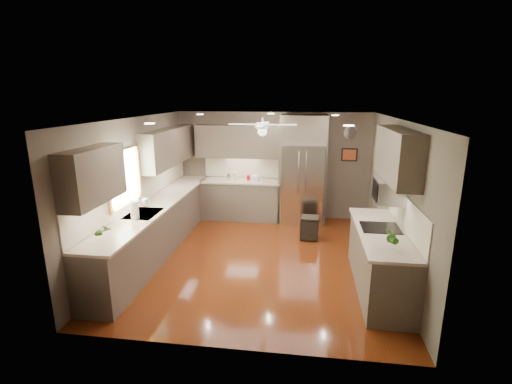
% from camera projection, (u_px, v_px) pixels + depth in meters
% --- Properties ---
extents(floor, '(5.00, 5.00, 0.00)m').
position_uv_depth(floor, '(260.00, 258.00, 6.73)').
color(floor, '#462109').
rests_on(floor, ground).
extents(ceiling, '(5.00, 5.00, 0.00)m').
position_uv_depth(ceiling, '(260.00, 119.00, 6.09)').
color(ceiling, white).
rests_on(ceiling, ground).
extents(wall_back, '(4.50, 0.00, 4.50)m').
position_uv_depth(wall_back, '(273.00, 166.00, 8.80)').
color(wall_back, brown).
rests_on(wall_back, ground).
extents(wall_front, '(4.50, 0.00, 4.50)m').
position_uv_depth(wall_front, '(232.00, 250.00, 4.01)').
color(wall_front, brown).
rests_on(wall_front, ground).
extents(wall_left, '(0.00, 5.00, 5.00)m').
position_uv_depth(wall_left, '(137.00, 188.00, 6.70)').
color(wall_left, brown).
rests_on(wall_left, ground).
extents(wall_right, '(0.00, 5.00, 5.00)m').
position_uv_depth(wall_right, '(395.00, 197.00, 6.12)').
color(wall_right, brown).
rests_on(wall_right, ground).
extents(canister_b, '(0.12, 0.12, 0.14)m').
position_uv_depth(canister_b, '(229.00, 177.00, 8.73)').
color(canister_b, silver).
rests_on(canister_b, back_run).
extents(canister_c, '(0.14, 0.14, 0.18)m').
position_uv_depth(canister_c, '(235.00, 176.00, 8.68)').
color(canister_c, beige).
rests_on(canister_c, back_run).
extents(canister_d, '(0.11, 0.11, 0.12)m').
position_uv_depth(canister_d, '(248.00, 178.00, 8.67)').
color(canister_d, maroon).
rests_on(canister_d, back_run).
extents(soap_bottle, '(0.09, 0.09, 0.20)m').
position_uv_depth(soap_bottle, '(146.00, 201.00, 6.66)').
color(soap_bottle, white).
rests_on(soap_bottle, left_run).
extents(potted_plant_left, '(0.17, 0.12, 0.29)m').
position_uv_depth(potted_plant_left, '(103.00, 231.00, 5.05)').
color(potted_plant_left, '#2B5919').
rests_on(potted_plant_left, left_run).
extents(potted_plant_right, '(0.19, 0.17, 0.30)m').
position_uv_depth(potted_plant_right, '(391.00, 237.00, 4.81)').
color(potted_plant_right, '#2B5919').
rests_on(potted_plant_right, right_run).
extents(bowl, '(0.26, 0.26, 0.06)m').
position_uv_depth(bowl, '(255.00, 180.00, 8.61)').
color(bowl, beige).
rests_on(bowl, back_run).
extents(left_run, '(0.65, 4.70, 1.45)m').
position_uv_depth(left_run, '(159.00, 226.00, 7.00)').
color(left_run, brown).
rests_on(left_run, ground).
extents(back_run, '(1.85, 0.65, 1.45)m').
position_uv_depth(back_run, '(241.00, 199.00, 8.81)').
color(back_run, brown).
rests_on(back_run, ground).
extents(uppers, '(4.50, 4.70, 0.95)m').
position_uv_depth(uppers, '(226.00, 150.00, 7.03)').
color(uppers, brown).
rests_on(uppers, wall_left).
extents(window, '(0.05, 1.12, 0.92)m').
position_uv_depth(window, '(124.00, 178.00, 6.14)').
color(window, '#BFF2B2').
rests_on(window, wall_left).
extents(sink, '(0.50, 0.70, 0.32)m').
position_uv_depth(sink, '(143.00, 215.00, 6.27)').
color(sink, silver).
rests_on(sink, left_run).
extents(refrigerator, '(1.06, 0.75, 2.45)m').
position_uv_depth(refrigerator, '(303.00, 172.00, 8.40)').
color(refrigerator, silver).
rests_on(refrigerator, ground).
extents(right_run, '(0.70, 2.20, 1.45)m').
position_uv_depth(right_run, '(380.00, 259.00, 5.59)').
color(right_run, brown).
rests_on(right_run, ground).
extents(microwave, '(0.43, 0.55, 0.34)m').
position_uv_depth(microwave, '(389.00, 191.00, 5.56)').
color(microwave, silver).
rests_on(microwave, wall_right).
extents(ceiling_fan, '(1.18, 1.18, 0.32)m').
position_uv_depth(ceiling_fan, '(262.00, 127.00, 6.42)').
color(ceiling_fan, white).
rests_on(ceiling_fan, ceiling).
extents(recessed_lights, '(2.84, 3.14, 0.01)m').
position_uv_depth(recessed_lights, '(261.00, 118.00, 6.48)').
color(recessed_lights, white).
rests_on(recessed_lights, ceiling).
extents(wall_clock, '(0.30, 0.03, 0.30)m').
position_uv_depth(wall_clock, '(351.00, 133.00, 8.36)').
color(wall_clock, white).
rests_on(wall_clock, wall_back).
extents(framed_print, '(0.36, 0.03, 0.30)m').
position_uv_depth(framed_print, '(349.00, 155.00, 8.48)').
color(framed_print, black).
rests_on(framed_print, wall_back).
extents(stool, '(0.38, 0.38, 0.45)m').
position_uv_depth(stool, '(309.00, 228.00, 7.59)').
color(stool, black).
rests_on(stool, ground).
extents(paper_towel, '(0.13, 0.13, 0.33)m').
position_uv_depth(paper_towel, '(135.00, 210.00, 5.95)').
color(paper_towel, white).
rests_on(paper_towel, left_run).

